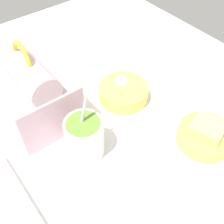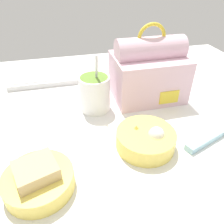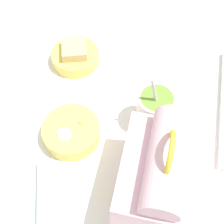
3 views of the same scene
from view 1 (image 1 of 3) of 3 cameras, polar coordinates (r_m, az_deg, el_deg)
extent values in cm
cube|color=white|center=(72.81, 1.38, -5.13)|extent=(140.00, 110.00, 2.00)
cube|color=beige|center=(74.15, -15.54, 2.83)|extent=(21.43, 16.62, 13.44)
cylinder|color=beige|center=(68.53, -17.00, 8.04)|extent=(20.36, 7.39, 7.39)
cube|color=yellow|center=(80.93, -11.10, 5.40)|extent=(6.00, 0.30, 4.03)
torus|color=yellow|center=(66.57, -17.63, 10.23)|extent=(8.50, 1.00, 8.50)
cylinder|color=white|center=(65.18, -5.56, -5.25)|extent=(8.88, 8.88, 10.39)
cylinder|color=olive|center=(61.37, -5.88, -2.48)|extent=(7.82, 7.82, 0.60)
cylinder|color=silver|center=(60.82, -5.99, -1.05)|extent=(0.70, 3.57, 11.76)
cylinder|color=#EFD65B|center=(73.08, 18.30, -4.74)|extent=(13.63, 13.63, 3.58)
cube|color=tan|center=(71.61, 18.67, -3.77)|extent=(9.24, 8.80, 5.01)
cylinder|color=#EFD65B|center=(79.57, 2.35, 3.96)|extent=(13.97, 13.97, 4.17)
ellipsoid|color=white|center=(80.16, 2.01, 5.93)|extent=(3.80, 3.80, 4.47)
cone|color=#EFBC47|center=(76.90, 2.08, 3.26)|extent=(6.31, 6.31, 3.55)
sphere|color=#4C5623|center=(81.78, 4.46, 5.49)|extent=(1.68, 1.68, 1.68)
sphere|color=#4C5623|center=(81.68, 3.76, 5.48)|extent=(1.68, 1.68, 1.68)
cube|color=#99C6D6|center=(91.73, -4.03, 9.71)|extent=(17.94, 8.28, 1.60)
camera|label=2|loc=(0.81, 35.07, 25.96)|focal=35.00mm
camera|label=3|loc=(0.81, -37.60, 50.30)|focal=50.00mm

